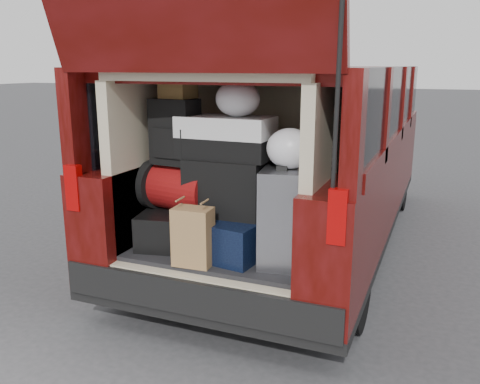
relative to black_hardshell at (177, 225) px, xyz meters
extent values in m
plane|color=#333335|center=(0.39, -0.18, -0.67)|extent=(80.00, 80.00, 0.00)
cylinder|color=black|center=(-0.43, 0.22, -0.35)|extent=(0.24, 0.64, 0.64)
cylinder|color=black|center=(1.21, 0.22, -0.35)|extent=(0.24, 0.64, 0.64)
cylinder|color=black|center=(-0.43, 3.52, -0.35)|extent=(0.24, 0.64, 0.64)
cylinder|color=black|center=(1.21, 3.52, -0.35)|extent=(0.24, 0.64, 0.64)
cube|color=black|center=(0.39, 1.90, -0.41)|extent=(1.90, 4.85, 0.08)
cube|color=#430802|center=(-0.40, 1.90, 0.03)|extent=(0.33, 4.85, 0.80)
cube|color=#430802|center=(1.17, 1.90, 0.03)|extent=(0.33, 4.85, 0.80)
cube|color=#430802|center=(0.39, 1.90, 1.06)|extent=(1.82, 4.46, 0.10)
cube|color=black|center=(-0.49, 1.80, 0.77)|extent=(0.12, 4.25, 0.68)
cube|color=black|center=(1.27, 1.80, 0.77)|extent=(0.12, 4.25, 0.68)
cube|color=black|center=(0.39, -0.47, -0.27)|extent=(1.86, 0.16, 0.22)
cube|color=#990505|center=(-0.47, -0.51, 0.35)|extent=(0.10, 0.06, 0.30)
cube|color=#990505|center=(1.25, -0.51, 0.35)|extent=(0.10, 0.06, 0.30)
cube|color=black|center=(0.39, 0.10, -0.15)|extent=(1.24, 1.05, 0.06)
cube|color=#BFB193|center=(-0.27, 0.10, 0.45)|extent=(0.08, 1.05, 1.15)
cube|color=#BFB193|center=(1.05, 0.10, 0.45)|extent=(0.08, 1.05, 1.15)
cube|color=#BFB193|center=(0.39, 0.65, 0.45)|extent=(1.34, 0.06, 1.15)
cube|color=#BFB193|center=(0.39, 0.10, 1.06)|extent=(1.34, 1.05, 0.06)
cylinder|color=black|center=(1.23, -0.58, 0.98)|extent=(0.02, 0.90, 0.76)
cube|color=black|center=(0.39, 0.10, -0.40)|extent=(1.24, 1.05, 0.55)
cube|color=black|center=(0.00, 0.00, 0.00)|extent=(0.55, 0.68, 0.24)
cube|color=black|center=(0.46, -0.04, 0.01)|extent=(0.56, 0.65, 0.26)
cube|color=silver|center=(0.82, -0.10, 0.19)|extent=(0.32, 0.45, 0.62)
cube|color=#996C45|center=(0.31, -0.36, 0.07)|extent=(0.25, 0.17, 0.38)
cube|color=maroon|center=(0.03, 0.00, 0.29)|extent=(0.57, 0.43, 0.33)
cube|color=black|center=(0.40, -0.02, 0.33)|extent=(0.53, 0.32, 0.38)
cube|color=black|center=(0.02, -0.02, 0.68)|extent=(0.33, 0.22, 0.45)
cube|color=silver|center=(0.38, 0.01, 0.66)|extent=(0.63, 0.33, 0.28)
cube|color=brown|center=(0.03, 0.01, 1.00)|extent=(0.24, 0.21, 0.19)
ellipsoid|color=silver|center=(0.47, -0.01, 0.91)|extent=(0.29, 0.27, 0.23)
ellipsoid|color=silver|center=(0.85, -0.09, 0.62)|extent=(0.34, 0.32, 0.25)
camera|label=1|loc=(1.74, -3.06, 1.12)|focal=38.00mm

